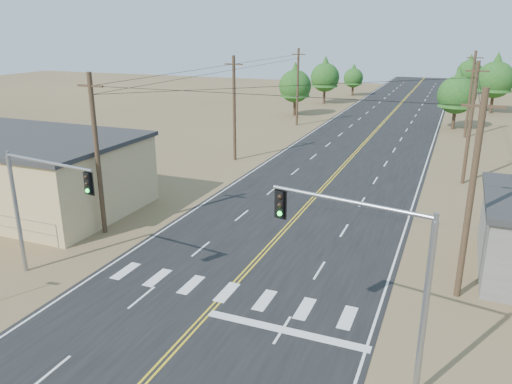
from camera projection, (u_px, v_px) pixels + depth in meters
The scene contains 16 objects.
road at pixel (334, 176), 43.90m from camera, with size 15.00×200.00×0.02m, color black.
building_left at pixel (3, 170), 36.59m from camera, with size 20.00×10.00×5.00m, color tan.
utility_pole_left_near at pixel (97, 154), 30.24m from camera, with size 1.80×0.30×10.00m.
utility_pole_left_mid at pixel (234, 108), 47.83m from camera, with size 1.80×0.30×10.00m.
utility_pole_left_far at pixel (298, 87), 65.42m from camera, with size 1.80×0.30×10.00m.
utility_pole_right_near at pixel (471, 196), 22.70m from camera, with size 1.80×0.30×10.00m.
utility_pole_right_mid at pixel (470, 123), 40.29m from camera, with size 1.80×0.30×10.00m.
utility_pole_right_far at pixel (470, 94), 57.88m from camera, with size 1.80×0.30×10.00m.
signal_mast_left at pixel (36, 197), 24.52m from camera, with size 6.00×1.16×6.59m.
signal_mast_right at pixel (377, 263), 17.15m from camera, with size 5.96×1.39×6.91m.
tree_left_near at pixel (295, 83), 72.88m from camera, with size 4.71×4.71×7.86m.
tree_left_mid at pixel (325, 74), 84.71m from camera, with size 4.84×4.84×8.07m.
tree_left_far at pixel (353, 76), 95.24m from camera, with size 3.67×3.67×6.12m.
tree_right_near at pixel (457, 91), 62.97m from camera, with size 4.75×4.75×7.91m.
tree_right_mid at pixel (496, 76), 74.99m from camera, with size 5.47×5.47×9.11m.
tree_right_far at pixel (470, 70), 96.64m from camera, with size 4.68×4.68×7.79m.
Camera 1 is at (9.56, -11.61, 12.38)m, focal length 35.00 mm.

